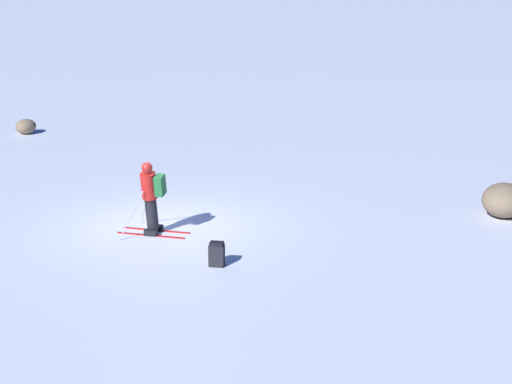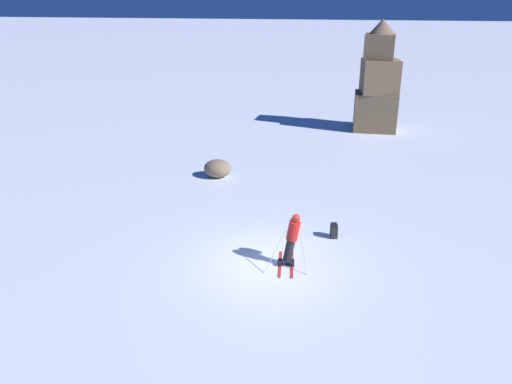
# 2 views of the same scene
# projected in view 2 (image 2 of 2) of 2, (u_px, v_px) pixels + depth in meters

# --- Properties ---
(ground_plane) EXTENTS (300.00, 300.00, 0.00)m
(ground_plane) POSITION_uv_depth(u_px,v_px,m) (269.00, 263.00, 15.24)
(ground_plane) COLOR white
(skier) EXTENTS (1.29, 1.62, 1.71)m
(skier) POSITION_uv_depth(u_px,v_px,m) (292.00, 237.00, 14.82)
(skier) COLOR red
(skier) RESTS_ON ground
(rock_pillar) EXTENTS (2.45, 2.16, 6.36)m
(rock_pillar) POSITION_uv_depth(u_px,v_px,m) (378.00, 85.00, 29.08)
(rock_pillar) COLOR brown
(rock_pillar) RESTS_ON ground
(spare_backpack) EXTENTS (0.27, 0.34, 0.50)m
(spare_backpack) POSITION_uv_depth(u_px,v_px,m) (334.00, 231.00, 16.75)
(spare_backpack) COLOR black
(spare_backpack) RESTS_ON ground
(exposed_boulder_0) EXTENTS (1.23, 1.04, 0.80)m
(exposed_boulder_0) POSITION_uv_depth(u_px,v_px,m) (218.00, 168.00, 22.23)
(exposed_boulder_0) COLOR #7A664C
(exposed_boulder_0) RESTS_ON ground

